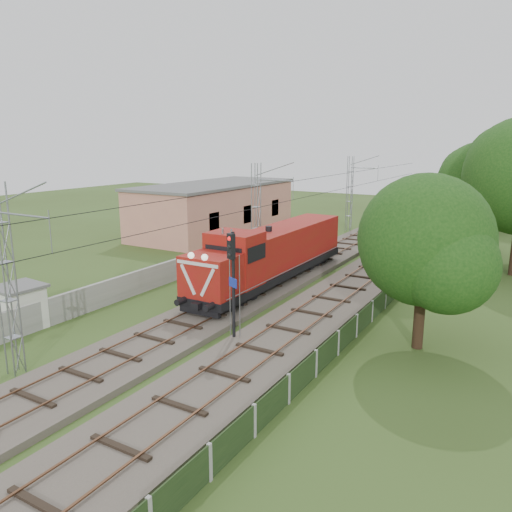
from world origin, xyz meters
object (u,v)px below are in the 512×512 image
Objects in this scene: locomotive at (272,254)px; signal_post at (232,268)px; coach_rake at (463,191)px; relay_hut at (20,307)px.

locomotive is 10.29m from signal_post.
coach_rake is (5.00, 48.37, 0.42)m from locomotive.
locomotive is 48.63m from coach_rake.
locomotive reaches higher than relay_hut.
signal_post is at bearing 20.50° from relay_hut.
relay_hut is at bearing -118.52° from locomotive.
locomotive is 0.24× the size of coach_rake.
locomotive is at bearing 61.48° from relay_hut.
signal_post reaches higher than coach_rake.
locomotive is at bearing -95.90° from coach_rake.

